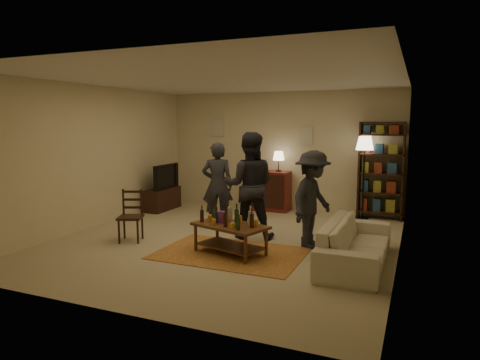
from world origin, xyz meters
The scene contains 13 objects.
floor centered at (0.00, 0.00, 0.00)m, with size 6.00×6.00×0.00m, color #C6B793.
room_shell centered at (-0.65, 2.98, 1.81)m, with size 6.00×6.00×6.00m.
rug centered at (0.37, -0.66, 0.01)m, with size 2.20×1.50×0.01m, color #91391F.
coffee_table centered at (0.36, -0.65, 0.41)m, with size 1.26×0.92×0.80m.
dining_chair centered at (-1.49, -0.62, 0.46)m, with size 0.50×0.50×0.89m.
tv_stand centered at (-2.44, 1.80, 0.38)m, with size 0.40×1.00×1.06m.
dresser centered at (-0.19, 2.71, 0.48)m, with size 1.00×0.50×1.36m.
bookshelf centered at (2.25, 2.78, 1.03)m, with size 0.90×0.34×2.02m.
floor_lamp centered at (1.92, 2.65, 1.46)m, with size 0.36×0.36×1.72m.
sofa centered at (2.20, -0.40, 0.30)m, with size 2.08×0.81×0.61m, color beige.
person_left centered at (-0.55, 0.81, 0.82)m, with size 0.60×0.39×1.64m, color #282930.
person_right centered at (0.29, 0.32, 0.92)m, with size 0.89×0.70×1.84m, color #212128.
person_by_sofa centered at (1.43, 0.18, 0.78)m, with size 1.01×0.58×1.56m, color #24252B.
Camera 1 is at (2.97, -6.45, 1.99)m, focal length 32.00 mm.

